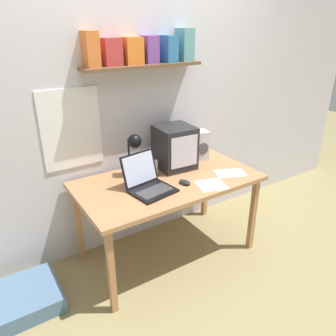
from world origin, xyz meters
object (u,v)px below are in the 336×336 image
Objects in this scene: laptop at (147,181)px; juice_glass at (154,168)px; crt_monitor at (175,147)px; corner_desk at (168,186)px; loose_paper_near_monitor at (230,173)px; floor_cushion at (27,298)px; space_heater at (199,145)px; open_notebook at (211,185)px; computer_mouse at (185,182)px; desk_lamp at (134,146)px.

juice_glass is at bearing 38.91° from laptop.
corner_desk is at bearing -132.39° from crt_monitor.
loose_paper_near_monitor is (0.56, -0.33, -0.05)m from juice_glass.
space_heater is at bearing 5.40° from floor_cushion.
corner_desk is at bearing 4.96° from laptop.
floor_cushion is (-1.42, 0.33, -0.68)m from open_notebook.
laptop reaches higher than corner_desk.
juice_glass is 1.08× the size of computer_mouse.
desk_lamp reaches higher than loose_paper_near_monitor.
desk_lamp is at bearing 8.98° from floor_cushion.
juice_glass reaches higher than floor_cushion.
computer_mouse is at bearing 141.13° from open_notebook.
laptop reaches higher than loose_paper_near_monitor.
corner_desk is 0.18m from computer_mouse.
computer_mouse is at bearing -106.96° from crt_monitor.
computer_mouse is (-0.12, -0.33, -0.17)m from crt_monitor.
loose_paper_near_monitor is at bearing -8.29° from floor_cushion.
loose_paper_near_monitor is at bearing 17.11° from open_notebook.
computer_mouse is 0.44× the size of open_notebook.
laptop is 0.51m from open_notebook.
space_heater reaches higher than open_notebook.
corner_desk is 0.19m from juice_glass.
loose_paper_near_monitor is (0.51, -0.19, 0.06)m from corner_desk.
loose_paper_near_monitor is at bearing -77.94° from space_heater.
floor_cushion is (-1.68, -0.16, -0.81)m from space_heater.
open_notebook is at bearing -13.20° from floor_cushion.
laptop is at bearing -6.80° from floor_cushion.
floor_cushion is at bearing 177.23° from corner_desk.
space_heater reaches higher than loose_paper_near_monitor.
juice_glass is at bearing 110.46° from corner_desk.
space_heater is 0.58× the size of floor_cushion.
corner_desk is at bearing -69.54° from juice_glass.
computer_mouse is (0.12, -0.28, -0.04)m from juice_glass.
space_heater is at bearing -22.52° from desk_lamp.
space_heater is 0.91× the size of loose_paper_near_monitor.
open_notebook is at bearing -72.34° from desk_lamp.
open_notebook is at bearing -81.57° from crt_monitor.
corner_desk is 0.56m from space_heater.
desk_lamp is (-0.19, 0.22, 0.32)m from corner_desk.
crt_monitor reaches higher than loose_paper_near_monitor.
laptop is at bearing -120.08° from desk_lamp.
juice_glass is at bearing 112.31° from computer_mouse.
open_notebook is 0.58× the size of floor_cushion.
corner_desk is 5.01× the size of loose_paper_near_monitor.
space_heater reaches higher than laptop.
space_heater is at bearing 24.18° from corner_desk.
juice_glass is 0.47× the size of open_notebook.
desk_lamp is 1.34× the size of space_heater.
laptop reaches higher than computer_mouse.
space_heater reaches higher than computer_mouse.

